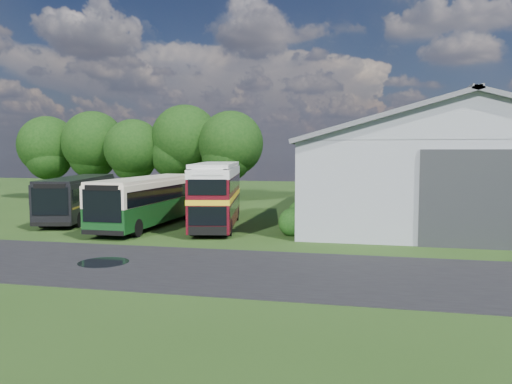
% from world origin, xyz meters
% --- Properties ---
extents(ground, '(120.00, 120.00, 0.00)m').
position_xyz_m(ground, '(0.00, 0.00, 0.00)').
color(ground, '#203D13').
rests_on(ground, ground).
extents(asphalt_road, '(60.00, 8.00, 0.02)m').
position_xyz_m(asphalt_road, '(3.00, -3.00, 0.00)').
color(asphalt_road, black).
rests_on(asphalt_road, ground).
extents(puddle, '(2.20, 2.20, 0.01)m').
position_xyz_m(puddle, '(-1.50, -3.00, 0.00)').
color(puddle, black).
rests_on(puddle, ground).
extents(storage_shed, '(18.80, 24.80, 8.15)m').
position_xyz_m(storage_shed, '(15.00, 15.98, 4.17)').
color(storage_shed, gray).
rests_on(storage_shed, ground).
extents(tree_far_left, '(6.12, 6.12, 8.64)m').
position_xyz_m(tree_far_left, '(-23.00, 24.00, 5.56)').
color(tree_far_left, black).
rests_on(tree_far_left, ground).
extents(tree_left_a, '(6.46, 6.46, 9.12)m').
position_xyz_m(tree_left_a, '(-18.00, 24.50, 5.87)').
color(tree_left_a, black).
rests_on(tree_left_a, ground).
extents(tree_left_b, '(5.78, 5.78, 8.16)m').
position_xyz_m(tree_left_b, '(-13.00, 23.50, 5.25)').
color(tree_left_b, black).
rests_on(tree_left_b, ground).
extents(tree_mid, '(6.80, 6.80, 9.60)m').
position_xyz_m(tree_mid, '(-8.00, 24.80, 6.18)').
color(tree_mid, black).
rests_on(tree_mid, ground).
extents(tree_right_a, '(6.26, 6.26, 8.83)m').
position_xyz_m(tree_right_a, '(-3.00, 23.80, 5.69)').
color(tree_right_a, black).
rests_on(tree_right_a, ground).
extents(shrub_front, '(1.70, 1.70, 1.70)m').
position_xyz_m(shrub_front, '(5.60, 6.00, 0.00)').
color(shrub_front, '#194714').
rests_on(shrub_front, ground).
extents(shrub_mid, '(1.60, 1.60, 1.60)m').
position_xyz_m(shrub_mid, '(5.60, 8.00, 0.00)').
color(shrub_mid, '#194714').
rests_on(shrub_mid, ground).
extents(shrub_back, '(1.80, 1.80, 1.80)m').
position_xyz_m(shrub_back, '(5.60, 10.00, 0.00)').
color(shrub_back, '#194714').
rests_on(shrub_back, ground).
extents(bus_green_single, '(2.88, 11.70, 3.22)m').
position_xyz_m(bus_green_single, '(-4.18, 7.64, 1.71)').
color(bus_green_single, black).
rests_on(bus_green_single, ground).
extents(bus_maroon_double, '(4.27, 10.00, 4.17)m').
position_xyz_m(bus_maroon_double, '(0.32, 8.09, 2.08)').
color(bus_maroon_double, black).
rests_on(bus_maroon_double, ground).
extents(bus_dark_single, '(5.33, 11.41, 3.07)m').
position_xyz_m(bus_dark_single, '(-10.52, 9.58, 1.63)').
color(bus_dark_single, black).
rests_on(bus_dark_single, ground).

